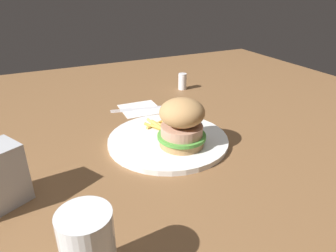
# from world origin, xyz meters

# --- Properties ---
(ground_plane) EXTENTS (1.60, 1.60, 0.00)m
(ground_plane) POSITION_xyz_m (0.00, 0.00, 0.00)
(ground_plane) COLOR brown
(plate) EXTENTS (0.28, 0.28, 0.01)m
(plate) POSITION_xyz_m (0.03, -0.01, 0.01)
(plate) COLOR white
(plate) RESTS_ON ground_plane
(sandwich) EXTENTS (0.11, 0.11, 0.11)m
(sandwich) POSITION_xyz_m (0.02, 0.03, 0.07)
(sandwich) COLOR tan
(sandwich) RESTS_ON plate
(fries_pile) EXTENTS (0.09, 0.11, 0.01)m
(fries_pile) POSITION_xyz_m (0.02, -0.06, 0.02)
(fries_pile) COLOR #E5B251
(fries_pile) RESTS_ON plate
(napkin) EXTENTS (0.11, 0.11, 0.00)m
(napkin) POSITION_xyz_m (0.01, -0.23, 0.00)
(napkin) COLOR white
(napkin) RESTS_ON ground_plane
(fork) EXTENTS (0.17, 0.05, 0.00)m
(fork) POSITION_xyz_m (0.02, -0.23, 0.00)
(fork) COLOR silver
(fork) RESTS_ON napkin
(drink_glass) EXTENTS (0.07, 0.07, 0.11)m
(drink_glass) POSITION_xyz_m (0.27, 0.28, 0.05)
(drink_glass) COLOR silver
(drink_glass) RESTS_ON ground_plane
(salt_shaker) EXTENTS (0.03, 0.03, 0.06)m
(salt_shaker) POSITION_xyz_m (-0.18, -0.33, 0.03)
(salt_shaker) COLOR white
(salt_shaker) RESTS_ON ground_plane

